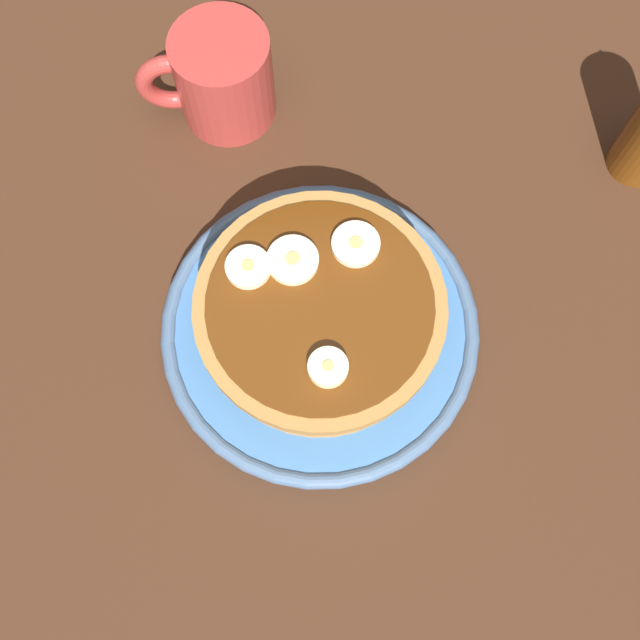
# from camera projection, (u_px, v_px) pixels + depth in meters

# --- Properties ---
(ground_plane) EXTENTS (1.40, 1.40, 0.03)m
(ground_plane) POSITION_uv_depth(u_px,v_px,m) (320.00, 339.00, 0.58)
(ground_plane) COLOR #422616
(plate) EXTENTS (0.24, 0.24, 0.02)m
(plate) POSITION_uv_depth(u_px,v_px,m) (320.00, 329.00, 0.56)
(plate) COLOR #3F72B2
(plate) RESTS_ON ground_plane
(pancake_stack) EXTENTS (0.18, 0.18, 0.05)m
(pancake_stack) POSITION_uv_depth(u_px,v_px,m) (320.00, 318.00, 0.53)
(pancake_stack) COLOR tan
(pancake_stack) RESTS_ON plate
(banana_slice_0) EXTENTS (0.03, 0.03, 0.01)m
(banana_slice_0) POSITION_uv_depth(u_px,v_px,m) (248.00, 267.00, 0.51)
(banana_slice_0) COLOR #FBE7BE
(banana_slice_0) RESTS_ON pancake_stack
(banana_slice_1) EXTENTS (0.03, 0.03, 0.01)m
(banana_slice_1) POSITION_uv_depth(u_px,v_px,m) (323.00, 368.00, 0.49)
(banana_slice_1) COLOR #EDF0B2
(banana_slice_1) RESTS_ON pancake_stack
(banana_slice_2) EXTENTS (0.04, 0.04, 0.01)m
(banana_slice_2) POSITION_uv_depth(u_px,v_px,m) (293.00, 261.00, 0.51)
(banana_slice_2) COLOR #FBEFC1
(banana_slice_2) RESTS_ON pancake_stack
(banana_slice_3) EXTENTS (0.03, 0.03, 0.01)m
(banana_slice_3) POSITION_uv_depth(u_px,v_px,m) (356.00, 245.00, 0.52)
(banana_slice_3) COLOR #FCE4C2
(banana_slice_3) RESTS_ON pancake_stack
(coffee_mug) EXTENTS (0.11, 0.08, 0.08)m
(coffee_mug) POSITION_uv_depth(u_px,v_px,m) (220.00, 77.00, 0.59)
(coffee_mug) COLOR #B23833
(coffee_mug) RESTS_ON ground_plane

